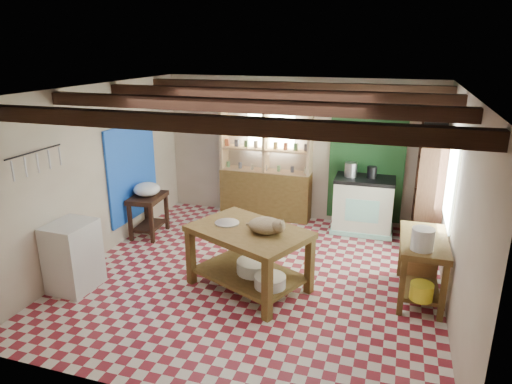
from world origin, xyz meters
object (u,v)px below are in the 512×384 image
(white_cabinet, at_px, (73,256))
(cat, at_px, (266,226))
(prep_table, at_px, (149,215))
(right_counter, at_px, (421,268))
(work_table, at_px, (249,259))
(stove, at_px, (363,205))

(white_cabinet, xyz_separation_m, cat, (2.47, 0.66, 0.49))
(prep_table, height_order, cat, cat)
(right_counter, height_order, cat, cat)
(work_table, height_order, prep_table, work_table)
(work_table, bearing_deg, prep_table, 175.55)
(white_cabinet, relative_size, cat, 2.04)
(work_table, bearing_deg, stove, 86.63)
(work_table, relative_size, stove, 1.50)
(stove, distance_m, cat, 2.76)
(cat, bearing_deg, white_cabinet, -151.34)
(prep_table, height_order, white_cabinet, white_cabinet)
(white_cabinet, distance_m, cat, 2.61)
(prep_table, bearing_deg, work_table, -33.20)
(cat, bearing_deg, stove, 81.82)
(white_cabinet, height_order, cat, cat)
(cat, bearing_deg, prep_table, 166.99)
(work_table, xyz_separation_m, white_cabinet, (-2.22, -0.71, 0.04))
(white_cabinet, distance_m, right_counter, 4.55)
(stove, relative_size, cat, 2.20)
(work_table, bearing_deg, white_cabinet, -138.47)
(right_counter, bearing_deg, work_table, -169.09)
(stove, distance_m, prep_table, 3.71)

